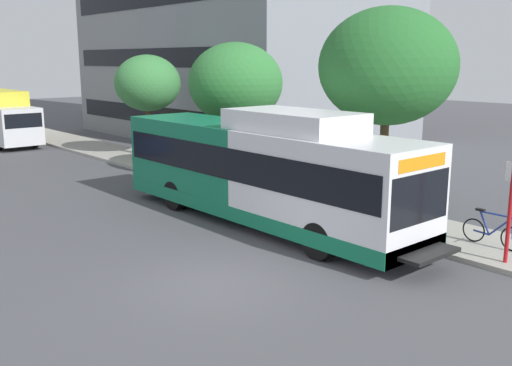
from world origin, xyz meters
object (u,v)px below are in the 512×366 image
Objects in this scene: box_truck_background at (2,116)px; street_tree_far_block at (148,83)px; transit_bus at (262,171)px; street_tree_mid_block at (236,83)px; street_tree_near_stop at (387,67)px; bicycle_parked at (493,231)px; bus_stop_sign_pole at (510,204)px.

street_tree_far_block is at bearing -67.34° from box_truck_background.
street_tree_mid_block reaches higher than transit_bus.
bicycle_parked is at bearing -99.20° from street_tree_near_stop.
box_truck_background is (-3.99, 25.23, -3.13)m from street_tree_near_stop.
transit_bus is at bearing -122.19° from street_tree_mid_block.
bus_stop_sign_pole is at bearing -97.69° from street_tree_mid_block.
bus_stop_sign_pole is 20.41m from street_tree_far_block.
transit_bus is at bearing 105.54° from bus_stop_sign_pole.
street_tree_near_stop reaches higher than street_tree_far_block.
bicycle_parked is 12.52m from street_tree_mid_block.
box_truck_background is (-2.35, 30.29, 0.09)m from bus_stop_sign_pole.
street_tree_mid_block is 1.09× the size of street_tree_far_block.
transit_bus reaches higher than box_truck_background.
street_tree_mid_block is at bearing -91.02° from street_tree_far_block.
bicycle_parked is 6.07m from street_tree_near_stop.
street_tree_near_stop is at bearing 80.80° from bicycle_parked.
street_tree_mid_block is at bearing 57.81° from transit_bus.
street_tree_mid_block is 18.10m from box_truck_background.
street_tree_far_block is at bearing 88.98° from street_tree_mid_block.
box_truck_background is at bearing 99.00° from street_tree_near_stop.
street_tree_far_block is at bearing 84.73° from bus_stop_sign_pole.
transit_bus is 1.75× the size of box_truck_background.
street_tree_far_block is (0.90, 19.35, 3.33)m from bicycle_parked.
bus_stop_sign_pole is 1.68m from bicycle_parked.
transit_bus is 2.16× the size of street_tree_mid_block.
box_truck_background reaches higher than bus_stop_sign_pole.
bicycle_parked is 29.65m from box_truck_background.
bus_stop_sign_pole is (1.94, -6.98, -0.05)m from transit_bus.
street_tree_mid_block is at bearing 86.32° from bicycle_parked.
box_truck_background is at bearing 103.15° from street_tree_mid_block.
bus_stop_sign_pole reaches higher than bicycle_parked.
street_tree_mid_block reaches higher than bicycle_parked.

